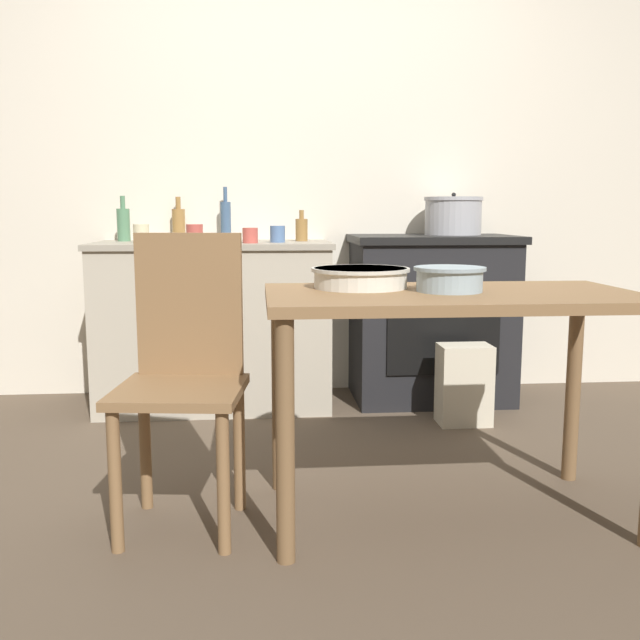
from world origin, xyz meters
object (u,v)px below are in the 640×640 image
at_px(mixing_bowl_small, 360,277).
at_px(cup_mid_right, 278,234).
at_px(mixing_bowl_large, 450,278).
at_px(cup_center_right, 250,235).
at_px(stove, 431,318).
at_px(cup_center, 195,234).
at_px(bottle_center_left, 179,224).
at_px(work_table, 451,325).
at_px(flour_sack, 464,384).
at_px(stock_pot, 453,216).
at_px(chair, 184,371).
at_px(bottle_mid_left, 124,224).
at_px(cup_right, 141,234).
at_px(bottle_left, 302,229).
at_px(bottle_far_left, 226,220).

xyz_separation_m(mixing_bowl_small, cup_mid_right, (-0.25, 1.27, 0.11)).
bearing_deg(mixing_bowl_small, cup_mid_right, 101.06).
height_order(mixing_bowl_large, cup_center_right, cup_center_right).
bearing_deg(cup_center_right, stove, 10.37).
bearing_deg(mixing_bowl_large, cup_center, 126.23).
height_order(bottle_center_left, cup_center, bottle_center_left).
distance_m(work_table, flour_sack, 1.19).
xyz_separation_m(stock_pot, mixing_bowl_large, (-0.44, -1.59, -0.19)).
bearing_deg(stock_pot, mixing_bowl_large, -105.66).
distance_m(stove, cup_mid_right, 0.97).
xyz_separation_m(work_table, chair, (-0.88, 0.04, -0.15)).
distance_m(flour_sack, stock_pot, 0.99).
bearing_deg(chair, bottle_mid_left, 113.21).
bearing_deg(work_table, cup_right, 130.68).
distance_m(work_table, bottle_center_left, 2.06).
distance_m(flour_sack, mixing_bowl_large, 1.26).
bearing_deg(mixing_bowl_large, stove, 78.21).
distance_m(flour_sack, mixing_bowl_small, 1.26).
distance_m(bottle_left, cup_right, 0.84).
relative_size(chair, flour_sack, 2.45).
height_order(stove, bottle_mid_left, bottle_mid_left).
xyz_separation_m(work_table, bottle_far_left, (-0.81, 1.71, 0.33)).
height_order(bottle_left, cup_right, bottle_left).
xyz_separation_m(bottle_left, cup_mid_right, (-0.13, -0.15, -0.02)).
bearing_deg(stove, mixing_bowl_large, -101.79).
bearing_deg(chair, cup_mid_right, 82.64).
height_order(bottle_center_left, cup_mid_right, bottle_center_left).
distance_m(stock_pot, bottle_left, 0.84).
distance_m(cup_center, cup_mid_right, 0.43).
bearing_deg(mixing_bowl_small, chair, -170.25).
height_order(mixing_bowl_small, cup_center, cup_center).
xyz_separation_m(mixing_bowl_large, cup_mid_right, (-0.53, 1.41, 0.10)).
bearing_deg(mixing_bowl_small, cup_center, 119.99).
relative_size(flour_sack, cup_center, 4.10).
height_order(mixing_bowl_small, bottle_left, bottle_left).
bearing_deg(cup_center_right, cup_center, -167.63).
height_order(stock_pot, cup_center_right, stock_pot).
relative_size(flour_sack, bottle_center_left, 1.66).
distance_m(work_table, cup_right, 1.90).
distance_m(work_table, mixing_bowl_large, 0.16).
relative_size(bottle_left, cup_center_right, 2.13).
bearing_deg(stock_pot, bottle_mid_left, 178.60).
relative_size(mixing_bowl_small, cup_mid_right, 3.95).
relative_size(mixing_bowl_small, bottle_center_left, 1.43).
bearing_deg(stove, cup_center, -169.19).
distance_m(flour_sack, bottle_mid_left, 1.97).
relative_size(stove, cup_mid_right, 10.55).
distance_m(stove, cup_center, 1.36).
relative_size(cup_center, cup_center_right, 1.23).
bearing_deg(cup_center_right, cup_right, 171.83).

